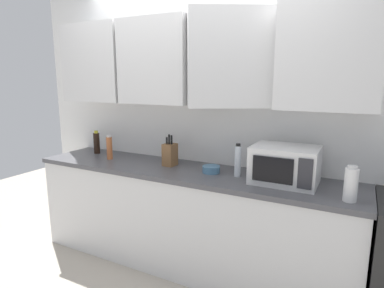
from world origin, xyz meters
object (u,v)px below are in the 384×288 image
Objects in this scene: microwave at (285,165)px; bottle_soy_dark at (97,143)px; bottle_clear_tall at (238,161)px; bottle_spice_jar at (109,148)px; knife_block at (170,154)px; bottle_white_jar at (351,184)px; bowl_ceramic_small at (211,169)px.

microwave reaches higher than bottle_soy_dark.
bottle_clear_tall is 1.31m from bottle_spice_jar.
bottle_spice_jar is at bearing -178.45° from bottle_clear_tall.
knife_block is 1.06× the size of bottle_clear_tall.
bottle_clear_tall is at bearing -3.24° from knife_block.
microwave is 2.04× the size of bottle_white_jar.
bowl_ceramic_small is (1.07, 0.04, -0.09)m from bottle_spice_jar.
bottle_white_jar is 1.08m from bowl_ceramic_small.
bottle_white_jar is (1.49, -0.22, 0.01)m from knife_block.
bottle_soy_dark is at bearing 177.43° from microwave.
bottle_soy_dark is (-0.94, 0.06, 0.01)m from knife_block.
bottle_clear_tall is at bearing 1.55° from bottle_spice_jar.
knife_block is 1.21× the size of bottle_spice_jar.
microwave is at bearing 157.50° from bottle_white_jar.
microwave reaches higher than bottle_white_jar.
knife_block is 1.19× the size of bottle_soy_dark.
bottle_clear_tall is at bearing 167.75° from bottle_white_jar.
bottle_spice_jar is at bearing 176.14° from bottle_white_jar.
bottle_soy_dark is at bearing 173.48° from bottle_white_jar.
bowl_ceramic_small is (1.37, -0.10, -0.08)m from bottle_soy_dark.
bottle_white_jar is (2.43, -0.28, 0.00)m from bottle_soy_dark.
bottle_spice_jar is (-2.13, 0.14, 0.00)m from bottle_white_jar.
bottle_clear_tall reaches higher than bottle_soy_dark.
knife_block is 0.66m from bottle_clear_tall.
knife_block is 1.50m from bottle_white_jar.
bowl_ceramic_small is at bearing -179.14° from microwave.
bottle_white_jar is at bearing -9.64° from bowl_ceramic_small.
bottle_soy_dark is at bearing 175.92° from bowl_ceramic_small.
microwave is 0.49m from bottle_white_jar.
microwave is 1.03m from knife_block.
knife_block is 0.44m from bowl_ceramic_small.
microwave is 1.78× the size of bottle_clear_tall.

